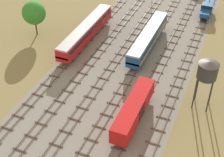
% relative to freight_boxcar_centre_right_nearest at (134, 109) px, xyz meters
% --- Properties ---
extents(ground_plane, '(480.00, 480.00, 0.00)m').
position_rel_freight_boxcar_centre_right_nearest_xyz_m(ground_plane, '(-6.82, 32.86, -2.45)').
color(ground_plane, olive).
extents(ballast_bed, '(26.72, 176.00, 0.01)m').
position_rel_freight_boxcar_centre_right_nearest_xyz_m(ballast_bed, '(-6.82, 32.86, -2.45)').
color(ballast_bed, gray).
rests_on(ballast_bed, ground).
extents(track_far_left, '(2.40, 126.00, 0.29)m').
position_rel_freight_boxcar_centre_right_nearest_xyz_m(track_far_left, '(-18.18, 33.86, -2.31)').
color(track_far_left, '#47382D').
rests_on(track_far_left, ground).
extents(track_left, '(2.40, 126.00, 0.29)m').
position_rel_freight_boxcar_centre_right_nearest_xyz_m(track_left, '(-13.64, 33.86, -2.31)').
color(track_left, '#47382D').
rests_on(track_left, ground).
extents(track_centre_left, '(2.40, 126.00, 0.29)m').
position_rel_freight_boxcar_centre_right_nearest_xyz_m(track_centre_left, '(-9.10, 33.86, -2.31)').
color(track_centre_left, '#47382D').
rests_on(track_centre_left, ground).
extents(track_centre, '(2.40, 126.00, 0.29)m').
position_rel_freight_boxcar_centre_right_nearest_xyz_m(track_centre, '(-4.55, 33.86, -2.31)').
color(track_centre, '#47382D').
rests_on(track_centre, ground).
extents(track_centre_right, '(2.40, 126.00, 0.29)m').
position_rel_freight_boxcar_centre_right_nearest_xyz_m(track_centre_right, '(-0.01, 33.86, -2.31)').
color(track_centre_right, '#47382D').
rests_on(track_centre_right, ground).
extents(track_right, '(2.40, 126.00, 0.29)m').
position_rel_freight_boxcar_centre_right_nearest_xyz_m(track_right, '(4.54, 33.86, -2.31)').
color(track_right, '#47382D').
rests_on(track_right, ground).
extents(freight_boxcar_centre_right_nearest, '(2.87, 14.00, 3.60)m').
position_rel_freight_boxcar_centre_right_nearest_xyz_m(freight_boxcar_centre_right_nearest, '(0.00, 0.00, 0.00)').
color(freight_boxcar_centre_right_nearest, red).
rests_on(freight_boxcar_centre_right_nearest, ground).
extents(passenger_coach_far_left_near, '(2.96, 22.00, 3.80)m').
position_rel_freight_boxcar_centre_right_nearest_xyz_m(passenger_coach_far_left_near, '(-18.18, 19.62, 0.16)').
color(passenger_coach_far_left_near, red).
rests_on(passenger_coach_far_left_near, ground).
extents(diesel_railcar_centre_mid, '(2.96, 20.50, 3.80)m').
position_rel_freight_boxcar_centre_right_nearest_xyz_m(diesel_railcar_centre_mid, '(-4.55, 22.09, 0.15)').
color(diesel_railcar_centre_mid, '#194C8C').
rests_on(diesel_railcar_centre_mid, ground).
extents(shunter_loco_right_midfar, '(2.74, 8.46, 3.10)m').
position_rel_freight_boxcar_centre_right_nearest_xyz_m(shunter_loco_right_midfar, '(4.54, 42.43, -0.44)').
color(shunter_loco_right_midfar, '#194C8C').
rests_on(shunter_loco_right_midfar, ground).
extents(water_tower, '(3.44, 3.44, 9.28)m').
position_rel_freight_boxcar_centre_right_nearest_xyz_m(water_tower, '(9.63, 8.02, 5.07)').
color(water_tower, '#2D2826').
rests_on(water_tower, ground).
extents(lineside_tree_1, '(5.33, 5.33, 8.14)m').
position_rel_freight_boxcar_centre_right_nearest_xyz_m(lineside_tree_1, '(-30.18, 17.99, 3.01)').
color(lineside_tree_1, '#4C331E').
rests_on(lineside_tree_1, ground).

